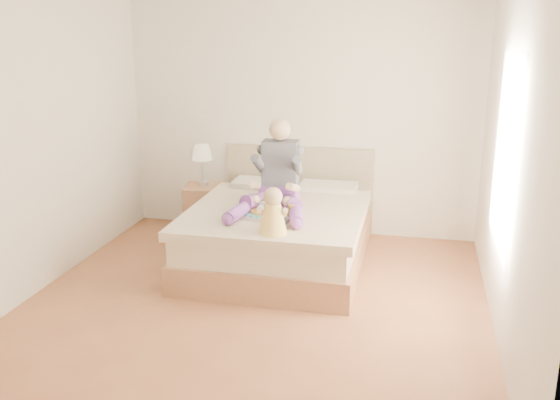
% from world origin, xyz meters
% --- Properties ---
extents(room, '(4.02, 4.22, 2.71)m').
position_xyz_m(room, '(0.08, 0.01, 1.51)').
color(room, brown).
rests_on(room, ground).
extents(bed, '(1.70, 2.18, 1.00)m').
position_xyz_m(bed, '(0.00, 1.08, 0.32)').
color(bed, '#8D6042').
rests_on(bed, ground).
extents(nightstand, '(0.55, 0.51, 0.59)m').
position_xyz_m(nightstand, '(-1.00, 1.66, 0.29)').
color(nightstand, '#8D6042').
rests_on(nightstand, ground).
extents(lamp, '(0.22, 0.22, 0.46)m').
position_xyz_m(lamp, '(-1.05, 1.69, 0.94)').
color(lamp, silver).
rests_on(lamp, nightstand).
extents(adult, '(0.74, 1.05, 0.88)m').
position_xyz_m(adult, '(-0.02, 0.99, 0.87)').
color(adult, '#6C378B').
rests_on(adult, bed).
extents(tray, '(0.55, 0.47, 0.14)m').
position_xyz_m(tray, '(-0.01, 0.62, 0.64)').
color(tray, silver).
rests_on(tray, bed).
extents(baby, '(0.27, 0.37, 0.41)m').
position_xyz_m(baby, '(0.13, 0.18, 0.78)').
color(baby, '#FFCE50').
rests_on(baby, bed).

